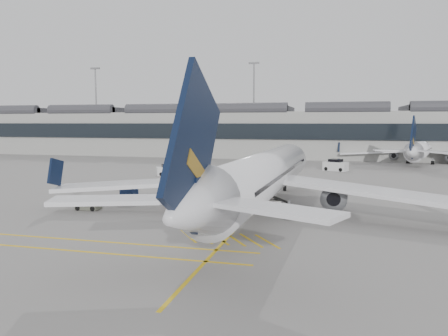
% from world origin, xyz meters
% --- Properties ---
extents(ground, '(220.00, 220.00, 0.00)m').
position_xyz_m(ground, '(0.00, 0.00, 0.00)').
color(ground, gray).
rests_on(ground, ground).
extents(terminal, '(200.00, 20.45, 12.40)m').
position_xyz_m(terminal, '(0.00, 71.93, 6.14)').
color(terminal, '#9E9E99').
rests_on(terminal, ground).
extents(light_masts, '(113.00, 0.60, 25.45)m').
position_xyz_m(light_masts, '(-1.67, 86.00, 14.49)').
color(light_masts, slate).
rests_on(light_masts, ground).
extents(apron_markings, '(0.25, 60.00, 0.01)m').
position_xyz_m(apron_markings, '(10.00, 10.00, 0.01)').
color(apron_markings, gold).
rests_on(apron_markings, ground).
extents(airliner_main, '(41.15, 45.02, 11.96)m').
position_xyz_m(airliner_main, '(11.06, 2.77, 3.52)').
color(airliner_main, white).
rests_on(airliner_main, ground).
extents(airliner_far, '(32.40, 35.89, 9.79)m').
position_xyz_m(airliner_far, '(35.30, 60.72, 2.88)').
color(airliner_far, white).
rests_on(airliner_far, ground).
extents(belt_loader, '(5.41, 3.35, 2.15)m').
position_xyz_m(belt_loader, '(10.17, 4.82, 0.63)').
color(belt_loader, silver).
rests_on(belt_loader, ground).
extents(baggage_cart_a, '(1.77, 1.50, 1.75)m').
position_xyz_m(baggage_cart_a, '(7.19, 6.00, 0.94)').
color(baggage_cart_a, gray).
rests_on(baggage_cart_a, ground).
extents(baggage_cart_b, '(1.88, 1.56, 1.93)m').
position_xyz_m(baggage_cart_b, '(-0.19, 8.41, 1.04)').
color(baggage_cart_b, gray).
rests_on(baggage_cart_b, ground).
extents(baggage_cart_c, '(1.71, 1.41, 1.79)m').
position_xyz_m(baggage_cart_c, '(-3.69, 4.71, 0.96)').
color(baggage_cart_c, gray).
rests_on(baggage_cart_c, ground).
extents(baggage_cart_d, '(2.21, 1.97, 1.99)m').
position_xyz_m(baggage_cart_d, '(1.35, 7.52, 1.07)').
color(baggage_cart_d, gray).
rests_on(baggage_cart_d, ground).
extents(ramp_agent_a, '(0.86, 0.75, 2.00)m').
position_xyz_m(ramp_agent_a, '(5.44, 9.18, 1.00)').
color(ramp_agent_a, '#FA440D').
rests_on(ramp_agent_a, ground).
extents(ramp_agent_b, '(0.95, 0.90, 1.56)m').
position_xyz_m(ramp_agent_b, '(1.48, 2.71, 0.78)').
color(ramp_agent_b, '#F3550C').
rests_on(ramp_agent_b, ground).
extents(pushback_tug, '(2.25, 1.41, 1.25)m').
position_xyz_m(pushback_tug, '(-5.77, 0.08, 0.56)').
color(pushback_tug, '#545548').
rests_on(pushback_tug, ground).
extents(safety_cone_nose, '(0.41, 0.41, 0.56)m').
position_xyz_m(safety_cone_nose, '(8.25, 19.57, 0.28)').
color(safety_cone_nose, '#F24C0A').
rests_on(safety_cone_nose, ground).
extents(safety_cone_engine, '(0.32, 0.32, 0.45)m').
position_xyz_m(safety_cone_engine, '(16.35, 3.65, 0.23)').
color(safety_cone_engine, '#F24C0A').
rests_on(safety_cone_engine, ground).
extents(service_van_left, '(3.86, 3.22, 1.78)m').
position_xyz_m(service_van_left, '(-8.74, 28.52, 0.79)').
color(service_van_left, silver).
rests_on(service_van_left, ground).
extents(service_van_mid, '(2.11, 3.51, 1.70)m').
position_xyz_m(service_van_mid, '(-7.63, 42.99, 0.76)').
color(service_van_mid, silver).
rests_on(service_van_mid, ground).
extents(service_van_right, '(4.57, 3.54, 2.10)m').
position_xyz_m(service_van_right, '(17.86, 41.87, 0.94)').
color(service_van_right, silver).
rests_on(service_van_right, ground).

